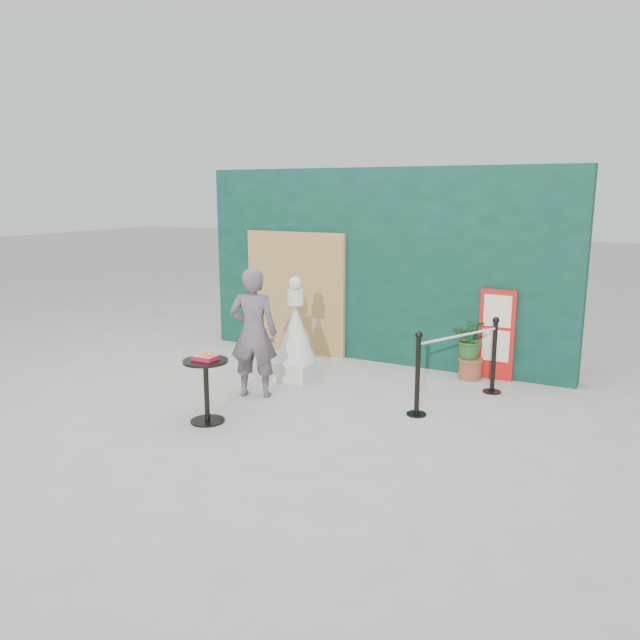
# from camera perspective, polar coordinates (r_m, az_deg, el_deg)

# --- Properties ---
(ground) EXTENTS (60.00, 60.00, 0.00)m
(ground) POSITION_cam_1_polar(r_m,az_deg,el_deg) (7.42, -4.47, -9.27)
(ground) COLOR #ADAAA5
(ground) RESTS_ON ground
(back_wall) EXTENTS (6.00, 0.30, 3.00)m
(back_wall) POSITION_cam_1_polar(r_m,az_deg,el_deg) (9.78, 5.45, 4.92)
(back_wall) COLOR #0A3024
(back_wall) RESTS_ON ground
(bamboo_fence) EXTENTS (1.80, 0.08, 2.00)m
(bamboo_fence) POSITION_cam_1_polar(r_m,az_deg,el_deg) (10.29, -2.26, 2.50)
(bamboo_fence) COLOR tan
(bamboo_fence) RESTS_ON ground
(woman) EXTENTS (0.73, 0.61, 1.70)m
(woman) POSITION_cam_1_polar(r_m,az_deg,el_deg) (8.11, -6.11, -1.17)
(woman) COLOR #62545F
(woman) RESTS_ON ground
(menu_board) EXTENTS (0.50, 0.07, 1.30)m
(menu_board) POSITION_cam_1_polar(r_m,az_deg,el_deg) (9.18, 15.85, -1.32)
(menu_board) COLOR red
(menu_board) RESTS_ON ground
(statue) EXTENTS (0.58, 0.58, 1.49)m
(statue) POSITION_cam_1_polar(r_m,az_deg,el_deg) (8.82, -2.21, -1.68)
(statue) COLOR silver
(statue) RESTS_ON ground
(cafe_table) EXTENTS (0.52, 0.52, 0.75)m
(cafe_table) POSITION_cam_1_polar(r_m,az_deg,el_deg) (7.36, -10.37, -5.50)
(cafe_table) COLOR black
(cafe_table) RESTS_ON ground
(food_basket) EXTENTS (0.26, 0.19, 0.11)m
(food_basket) POSITION_cam_1_polar(r_m,az_deg,el_deg) (7.28, -10.43, -3.32)
(food_basket) COLOR red
(food_basket) RESTS_ON cafe_table
(planter) EXTENTS (0.52, 0.45, 0.89)m
(planter) POSITION_cam_1_polar(r_m,az_deg,el_deg) (9.12, 13.66, -2.14)
(planter) COLOR #925930
(planter) RESTS_ON ground
(stanchion_barrier) EXTENTS (0.84, 1.54, 1.03)m
(stanchion_barrier) POSITION_cam_1_polar(r_m,az_deg,el_deg) (8.05, 12.48, -4.09)
(stanchion_barrier) COLOR black
(stanchion_barrier) RESTS_ON ground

